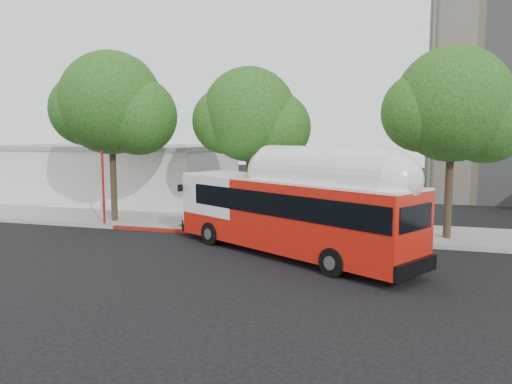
# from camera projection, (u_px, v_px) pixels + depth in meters

# --- Properties ---
(ground) EXTENTS (120.00, 120.00, 0.00)m
(ground) POSITION_uv_depth(u_px,v_px,m) (230.00, 256.00, 21.02)
(ground) COLOR black
(ground) RESTS_ON ground
(sidewalk) EXTENTS (60.00, 5.00, 0.15)m
(sidewalk) POSITION_uv_depth(u_px,v_px,m) (270.00, 227.00, 27.19)
(sidewalk) COLOR gray
(sidewalk) RESTS_ON ground
(curb_strip) EXTENTS (60.00, 0.30, 0.15)m
(curb_strip) POSITION_uv_depth(u_px,v_px,m) (256.00, 236.00, 24.72)
(curb_strip) COLOR gray
(curb_strip) RESTS_ON ground
(red_curb_segment) EXTENTS (10.00, 0.32, 0.16)m
(red_curb_segment) POSITION_uv_depth(u_px,v_px,m) (200.00, 232.00, 25.57)
(red_curb_segment) COLOR maroon
(red_curb_segment) RESTS_ON ground
(street_tree_left) EXTENTS (6.67, 5.80, 9.74)m
(street_tree_left) POSITION_uv_depth(u_px,v_px,m) (119.00, 107.00, 27.97)
(street_tree_left) COLOR #2D2116
(street_tree_left) RESTS_ON ground
(street_tree_mid) EXTENTS (5.75, 5.00, 8.62)m
(street_tree_mid) POSITION_uv_depth(u_px,v_px,m) (257.00, 119.00, 26.27)
(street_tree_mid) COLOR #2D2116
(street_tree_mid) RESTS_ON ground
(street_tree_right) EXTENTS (6.21, 5.40, 9.18)m
(street_tree_right) POSITION_uv_depth(u_px,v_px,m) (462.00, 109.00, 23.19)
(street_tree_right) COLOR #2D2116
(street_tree_right) RESTS_ON ground
(low_commercial_bldg) EXTENTS (16.20, 10.20, 4.25)m
(low_commercial_bldg) POSITION_uv_depth(u_px,v_px,m) (118.00, 173.00, 38.07)
(low_commercial_bldg) COLOR silver
(low_commercial_bldg) RESTS_ON ground
(transit_bus) EXTENTS (11.91, 8.19, 3.71)m
(transit_bus) POSITION_uv_depth(u_px,v_px,m) (290.00, 215.00, 20.81)
(transit_bus) COLOR red
(transit_bus) RESTS_ON ground
(signal_pole) EXTENTS (0.13, 0.44, 4.60)m
(signal_pole) POSITION_uv_depth(u_px,v_px,m) (103.00, 184.00, 27.38)
(signal_pole) COLOR red
(signal_pole) RESTS_ON ground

